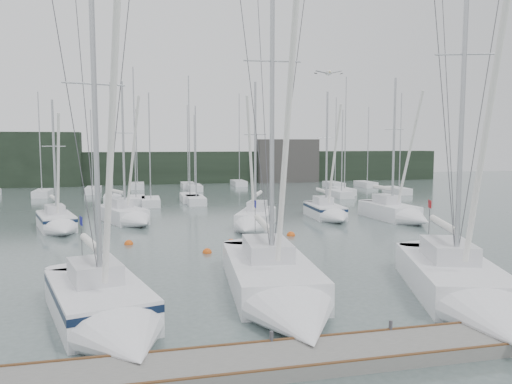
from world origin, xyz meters
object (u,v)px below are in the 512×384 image
(sailboat_near_right, at_px, (469,294))
(sailboat_mid_c, at_px, (253,222))
(sailboat_near_left, at_px, (108,314))
(buoy_d, at_px, (231,243))
(buoy_c, at_px, (129,244))
(buoy_b, at_px, (291,236))
(buoy_a, at_px, (207,253))
(sailboat_mid_b, at_px, (130,217))
(sailboat_near_center, at_px, (281,292))
(sailboat_mid_d, at_px, (329,213))
(sailboat_mid_a, at_px, (58,224))
(sailboat_mid_e, at_px, (400,214))

(sailboat_near_right, distance_m, sailboat_mid_c, 19.87)
(sailboat_near_left, bearing_deg, sailboat_mid_c, 48.04)
(sailboat_near_left, relative_size, buoy_d, 23.72)
(buoy_c, bearing_deg, buoy_b, 2.33)
(sailboat_near_left, relative_size, sailboat_near_right, 0.85)
(buoy_d, bearing_deg, buoy_a, -128.78)
(sailboat_mid_c, relative_size, buoy_b, 19.64)
(sailboat_mid_b, relative_size, buoy_b, 20.20)
(sailboat_near_left, bearing_deg, sailboat_near_center, -4.92)
(buoy_c, bearing_deg, sailboat_near_left, -91.59)
(sailboat_near_left, relative_size, sailboat_mid_d, 1.25)
(sailboat_near_center, height_order, sailboat_mid_b, sailboat_near_center)
(sailboat_near_left, bearing_deg, sailboat_near_right, -18.93)
(sailboat_mid_a, distance_m, buoy_d, 13.57)
(sailboat_mid_d, relative_size, buoy_c, 20.27)
(sailboat_near_center, height_order, buoy_d, sailboat_near_center)
(sailboat_near_left, bearing_deg, buoy_b, 38.59)
(sailboat_near_left, height_order, sailboat_mid_b, sailboat_near_left)
(sailboat_mid_b, distance_m, buoy_a, 12.64)
(buoy_d, bearing_deg, sailboat_mid_a, 147.68)
(sailboat_mid_d, bearing_deg, sailboat_mid_a, -174.71)
(sailboat_near_left, bearing_deg, sailboat_mid_e, 26.46)
(sailboat_near_center, distance_m, buoy_b, 15.17)
(buoy_b, height_order, buoy_c, buoy_b)
(sailboat_mid_e, bearing_deg, buoy_b, -163.00)
(sailboat_mid_b, bearing_deg, buoy_d, -78.03)
(sailboat_near_left, xyz_separation_m, sailboat_near_center, (6.44, 1.17, -0.03))
(sailboat_mid_c, relative_size, buoy_d, 19.37)
(buoy_d, bearing_deg, sailboat_mid_c, 62.07)
(sailboat_mid_e, bearing_deg, buoy_a, -158.48)
(sailboat_mid_b, relative_size, sailboat_mid_e, 0.96)
(buoy_d, bearing_deg, sailboat_near_left, -116.30)
(buoy_a, distance_m, buoy_c, 5.78)
(buoy_a, bearing_deg, sailboat_mid_b, 111.15)
(sailboat_near_right, bearing_deg, sailboat_mid_e, 86.22)
(buoy_a, xyz_separation_m, buoy_c, (-4.52, 3.61, 0.00))
(sailboat_near_left, height_order, buoy_b, sailboat_near_left)
(sailboat_near_center, bearing_deg, buoy_b, 76.17)
(buoy_a, height_order, buoy_c, buoy_c)
(sailboat_near_right, bearing_deg, sailboat_near_center, -177.32)
(sailboat_near_left, relative_size, sailboat_mid_e, 1.14)
(sailboat_near_center, height_order, buoy_c, sailboat_near_center)
(sailboat_mid_d, distance_m, buoy_b, 8.29)
(sailboat_mid_c, xyz_separation_m, sailboat_mid_e, (12.64, 1.02, 0.02))
(buoy_a, height_order, buoy_b, buoy_b)
(sailboat_mid_c, relative_size, buoy_c, 20.63)
(sailboat_near_left, xyz_separation_m, sailboat_mid_b, (0.39, 23.24, -0.06))
(sailboat_near_center, height_order, sailboat_mid_d, sailboat_near_center)
(sailboat_mid_c, relative_size, buoy_a, 21.18)
(sailboat_near_left, height_order, sailboat_mid_c, sailboat_near_left)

